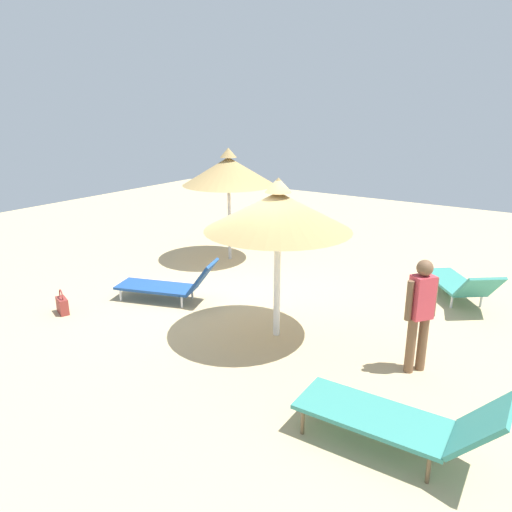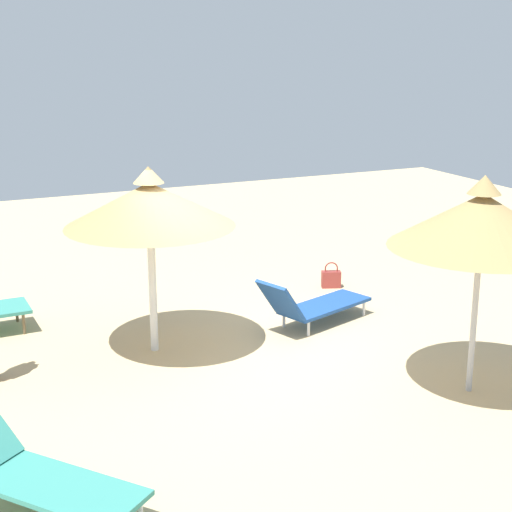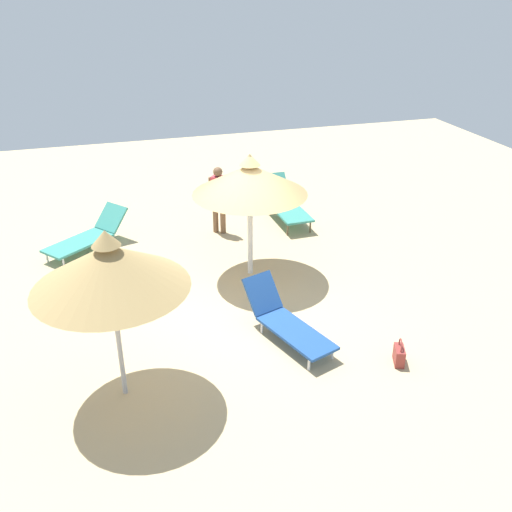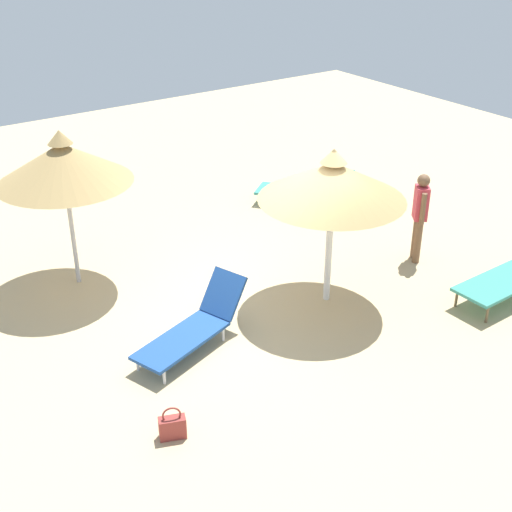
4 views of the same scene
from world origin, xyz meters
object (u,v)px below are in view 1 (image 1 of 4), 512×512
Objects in this scene: parasol_umbrella_far_right at (229,171)px; lounge_chair_far_left at (401,418)px; lounge_chair_near_left at (170,284)px; person_standing_front at (420,309)px; lounge_chair_near_right at (459,283)px; handbag at (62,305)px; parasol_umbrella_edge at (278,211)px.

parasol_umbrella_far_right reaches higher than lounge_chair_far_left.
lounge_chair_near_left is 4.63m from person_standing_front.
lounge_chair_near_left is at bearing 124.27° from lounge_chair_near_right.
parasol_umbrella_far_right is 7.38m from lounge_chair_far_left.
lounge_chair_near_right is 1.22× the size of person_standing_front.
parasol_umbrella_far_right is 5.49m from lounge_chair_near_right.
lounge_chair_near_right is 7.33m from handbag.
parasol_umbrella_far_right is at bearing 93.54° from lounge_chair_near_right.
parasol_umbrella_far_right is 1.31× the size of lounge_chair_near_left.
lounge_chair_near_right is at bearing -86.46° from parasol_umbrella_far_right.
person_standing_front is 3.58× the size of handbag.
lounge_chair_far_left is at bearing -174.91° from lounge_chair_near_right.
lounge_chair_near_right is at bearing -33.74° from parasol_umbrella_edge.
parasol_umbrella_edge reaches higher than lounge_chair_far_left.
lounge_chair_near_right is (4.79, 0.43, -0.07)m from lounge_chair_far_left.
handbag is (0.21, 6.15, -0.26)m from lounge_chair_far_left.
person_standing_front reaches higher than lounge_chair_near_right.
parasol_umbrella_edge reaches higher than lounge_chair_near_left.
parasol_umbrella_edge is (-2.84, -3.08, -0.08)m from parasol_umbrella_far_right.
person_standing_front is at bearing -89.34° from lounge_chair_near_left.
parasol_umbrella_far_right reaches higher than person_standing_front.
lounge_chair_near_left reaches higher than handbag.
parasol_umbrella_far_right is 4.19m from parasol_umbrella_edge.
parasol_umbrella_edge is 3.43m from lounge_chair_far_left.
handbag is at bearing 128.68° from lounge_chair_near_right.
parasol_umbrella_edge reaches higher than lounge_chair_near_right.
handbag is at bearing 105.03° from person_standing_front.
lounge_chair_far_left is 1.32× the size of person_standing_front.
person_standing_front is at bearing -74.97° from handbag.
parasol_umbrella_far_right is at bearing 51.46° from lounge_chair_far_left.
lounge_chair_near_right is 5.47m from lounge_chair_near_left.
parasol_umbrella_edge is 4.31m from handbag.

